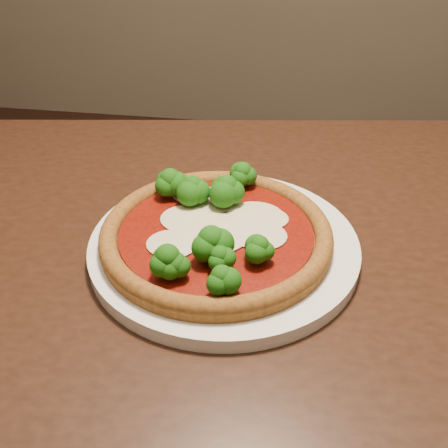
# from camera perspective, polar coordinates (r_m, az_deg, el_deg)

# --- Properties ---
(dining_table) EXTENTS (1.23, 0.88, 0.75)m
(dining_table) POSITION_cam_1_polar(r_m,az_deg,el_deg) (0.73, 3.87, -7.54)
(dining_table) COLOR black
(dining_table) RESTS_ON floor
(plate) EXTENTS (0.33, 0.33, 0.02)m
(plate) POSITION_cam_1_polar(r_m,az_deg,el_deg) (0.62, 0.00, -2.36)
(plate) COLOR white
(plate) RESTS_ON dining_table
(pizza) EXTENTS (0.28, 0.28, 0.06)m
(pizza) POSITION_cam_1_polar(r_m,az_deg,el_deg) (0.60, -1.09, -0.61)
(pizza) COLOR brown
(pizza) RESTS_ON plate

